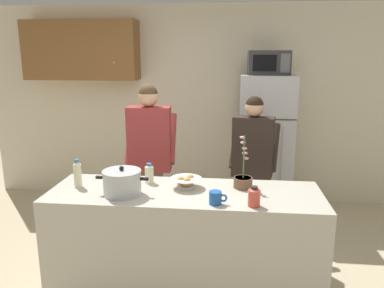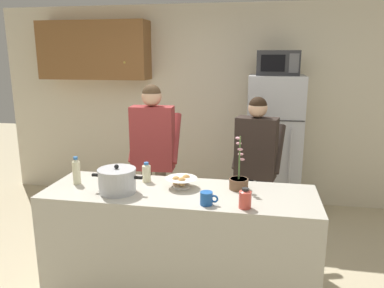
{
  "view_description": "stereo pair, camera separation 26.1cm",
  "coord_description": "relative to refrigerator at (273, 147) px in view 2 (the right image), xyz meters",
  "views": [
    {
      "loc": [
        0.34,
        -2.72,
        1.95
      ],
      "look_at": [
        0.0,
        0.55,
        1.17
      ],
      "focal_mm": 34.9,
      "sensor_mm": 36.0,
      "label": 1
    },
    {
      "loc": [
        0.6,
        -2.69,
        1.95
      ],
      "look_at": [
        0.0,
        0.55,
        1.17
      ],
      "focal_mm": 34.9,
      "sensor_mm": 36.0,
      "label": 2
    }
  ],
  "objects": [
    {
      "name": "back_wall_unit",
      "position": [
        -1.04,
        0.41,
        0.56
      ],
      "size": [
        6.0,
        0.48,
        2.6
      ],
      "color": "beige",
      "rests_on": "ground"
    },
    {
      "name": "kitchen_island",
      "position": [
        -0.77,
        -1.85,
        -0.4
      ],
      "size": [
        2.13,
        0.68,
        0.92
      ],
      "primitive_type": "cube",
      "color": "#BCB7A8",
      "rests_on": "ground"
    },
    {
      "name": "refrigerator",
      "position": [
        0.0,
        0.0,
        0.0
      ],
      "size": [
        0.64,
        0.68,
        1.73
      ],
      "color": "#B7BABF",
      "rests_on": "ground"
    },
    {
      "name": "microwave",
      "position": [
        0.0,
        -0.02,
        1.0
      ],
      "size": [
        0.48,
        0.37,
        0.28
      ],
      "color": "#2D2D30",
      "rests_on": "refrigerator"
    },
    {
      "name": "person_near_pot",
      "position": [
        -1.23,
        -0.99,
        0.19
      ],
      "size": [
        0.53,
        0.44,
        1.68
      ],
      "color": "#726656",
      "rests_on": "ground"
    },
    {
      "name": "person_by_sink",
      "position": [
        -0.2,
        -0.9,
        0.11
      ],
      "size": [
        0.54,
        0.48,
        1.57
      ],
      "color": "black",
      "rests_on": "ground"
    },
    {
      "name": "cooking_pot",
      "position": [
        -1.24,
        -1.96,
        0.15
      ],
      "size": [
        0.41,
        0.29,
        0.22
      ],
      "color": "silver",
      "rests_on": "kitchen_island"
    },
    {
      "name": "coffee_mug",
      "position": [
        -0.52,
        -2.08,
        0.1
      ],
      "size": [
        0.13,
        0.09,
        0.1
      ],
      "color": "#1E59B2",
      "rests_on": "kitchen_island"
    },
    {
      "name": "bread_bowl",
      "position": [
        -0.77,
        -1.77,
        0.1
      ],
      "size": [
        0.26,
        0.26,
        0.1
      ],
      "color": "white",
      "rests_on": "kitchen_island"
    },
    {
      "name": "bottle_near_edge",
      "position": [
        -1.64,
        -1.83,
        0.17
      ],
      "size": [
        0.06,
        0.06,
        0.23
      ],
      "color": "beige",
      "rests_on": "kitchen_island"
    },
    {
      "name": "bottle_mid_counter",
      "position": [
        -0.25,
        -2.09,
        0.13
      ],
      "size": [
        0.09,
        0.09,
        0.15
      ],
      "color": "#D84C3F",
      "rests_on": "kitchen_island"
    },
    {
      "name": "bottle_far_corner",
      "position": [
        -1.09,
        -1.68,
        0.14
      ],
      "size": [
        0.07,
        0.07,
        0.17
      ],
      "color": "beige",
      "rests_on": "kitchen_island"
    },
    {
      "name": "potted_orchid",
      "position": [
        -0.32,
        -1.72,
        0.12
      ],
      "size": [
        0.15,
        0.15,
        0.43
      ],
      "color": "brown",
      "rests_on": "kitchen_island"
    }
  ]
}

